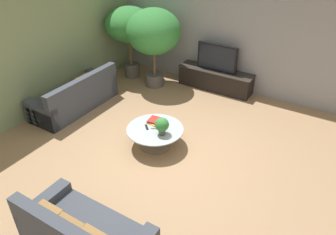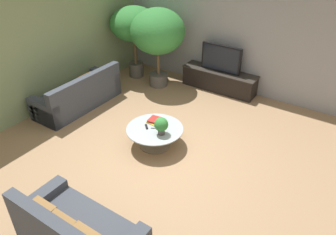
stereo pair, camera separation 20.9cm
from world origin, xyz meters
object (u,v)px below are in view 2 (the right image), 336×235
Objects in this scene: coffee_table at (155,133)px; potted_palm_tall at (134,26)px; couch_near_entry at (78,234)px; potted_plant_tabletop at (161,125)px; media_console at (219,80)px; potted_palm_corner at (158,33)px; television at (221,59)px; couch_by_wall at (79,95)px.

coffee_table is 0.57× the size of potted_palm_tall.
couch_near_entry is 2.42m from potted_plant_tabletop.
media_console is at bearing -83.98° from couch_near_entry.
couch_near_entry is 5.21m from potted_palm_corner.
potted_plant_tabletop is (1.69, -2.30, -0.80)m from potted_palm_corner.
television is 1.67m from potted_palm_corner.
couch_by_wall is 1.09× the size of potted_palm_tall.
media_console is at bearing 138.24° from couch_by_wall.
potted_plant_tabletop is (2.53, -2.42, -0.81)m from potted_palm_tall.
potted_palm_tall reaches higher than couch_by_wall.
couch_by_wall is 2.41m from potted_palm_corner.
couch_by_wall is 1.19× the size of couch_near_entry.
television is 3.04× the size of potted_plant_tabletop.
potted_plant_tabletop is at bearing -82.52° from couch_near_entry.
coffee_table is 0.62× the size of couch_near_entry.
media_console is 0.93× the size of couch_by_wall.
potted_palm_tall is 3.59m from potted_plant_tabletop.
couch_by_wall is at bearing 173.62° from coffee_table.
television is at bearing 94.84° from potted_plant_tabletop.
media_console is 1.94m from potted_palm_corner.
couch_by_wall is 2.61m from potted_plant_tabletop.
potted_palm_tall is 0.85m from potted_palm_corner.
potted_palm_corner reaches higher than potted_plant_tabletop.
couch_near_entry is at bearing -66.83° from potted_palm_corner.
potted_plant_tabletop is (-0.31, 2.38, 0.30)m from couch_near_entry.
coffee_table is at bearing -45.25° from potted_palm_tall.
potted_palm_corner reaches higher than potted_palm_tall.
television is 0.54× the size of potted_palm_tall.
coffee_table is 0.38m from potted_plant_tabletop.
potted_palm_tall is at bearing 134.75° from coffee_table.
potted_plant_tabletop is (2.57, -0.34, 0.30)m from couch_by_wall.
television is at bearing -83.97° from couch_near_entry.
potted_palm_corner is at bearing -156.05° from television.
couch_by_wall is at bearing -131.78° from television.
potted_palm_tall is 0.95× the size of potted_palm_corner.
potted_plant_tabletop reaches higher than media_console.
television is at bearing 90.78° from coffee_table.
potted_palm_tall is at bearing -59.38° from couch_near_entry.
couch_near_entry is 5.69m from potted_palm_tall.
potted_plant_tabletop is at bearing -85.16° from television.
television reaches higher than media_console.
potted_palm_corner reaches higher than media_console.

